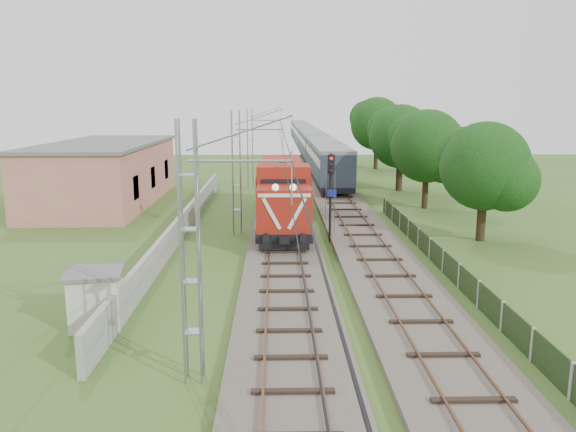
{
  "coord_description": "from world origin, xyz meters",
  "views": [
    {
      "loc": [
        -0.47,
        -24.12,
        8.42
      ],
      "look_at": [
        0.22,
        6.84,
        2.2
      ],
      "focal_mm": 35.0,
      "sensor_mm": 36.0,
      "label": 1
    }
  ],
  "objects_px": {
    "signal_post": "(331,182)",
    "relay_hut": "(96,298)",
    "locomotive": "(282,191)",
    "coach_rake": "(308,138)"
  },
  "relations": [
    {
      "from": "coach_rake",
      "to": "locomotive",
      "type": "bearing_deg",
      "value": -95.02
    },
    {
      "from": "coach_rake",
      "to": "relay_hut",
      "type": "distance_m",
      "value": 76.52
    },
    {
      "from": "coach_rake",
      "to": "relay_hut",
      "type": "xyz_separation_m",
      "value": [
        -12.4,
        -75.5,
        -1.54
      ]
    },
    {
      "from": "locomotive",
      "to": "signal_post",
      "type": "xyz_separation_m",
      "value": [
        2.89,
        -5.43,
        1.38
      ]
    },
    {
      "from": "coach_rake",
      "to": "relay_hut",
      "type": "relative_size",
      "value": 39.17
    },
    {
      "from": "locomotive",
      "to": "coach_rake",
      "type": "bearing_deg",
      "value": 84.98
    },
    {
      "from": "locomotive",
      "to": "signal_post",
      "type": "distance_m",
      "value": 6.31
    },
    {
      "from": "signal_post",
      "to": "relay_hut",
      "type": "bearing_deg",
      "value": -128.17
    },
    {
      "from": "locomotive",
      "to": "relay_hut",
      "type": "xyz_separation_m",
      "value": [
        -7.4,
        -18.52,
        -1.27
      ]
    },
    {
      "from": "coach_rake",
      "to": "signal_post",
      "type": "relative_size",
      "value": 17.49
    }
  ]
}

